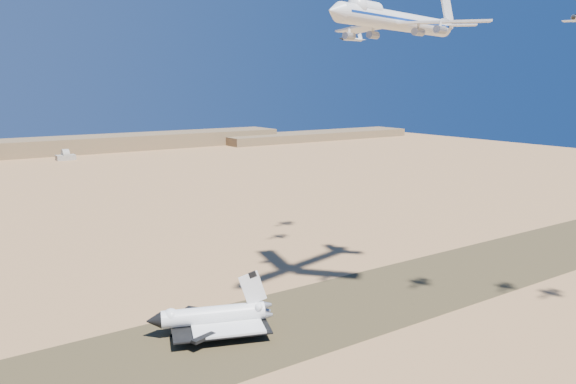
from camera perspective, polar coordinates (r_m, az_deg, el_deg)
ground at (r=191.59m, az=-0.57°, el=-13.24°), size 1200.00×1200.00×0.00m
runway at (r=191.58m, az=-0.57°, el=-13.23°), size 600.00×50.00×0.06m
ridgeline at (r=695.88m, az=-20.61°, el=4.30°), size 960.00×90.00×18.00m
shuttle at (r=184.82m, az=-7.68°, el=-12.49°), size 40.37×32.97×19.64m
carrier_747 at (r=192.59m, az=10.78°, el=16.73°), size 76.01×57.17×18.92m
crew_a at (r=183.94m, az=-4.11°, el=-14.00°), size 0.63×0.77×1.83m
crew_b at (r=183.55m, az=-3.94°, el=-14.08°), size 0.87×0.92×1.66m
crew_c at (r=184.16m, az=-3.31°, el=-13.95°), size 1.06×1.22×1.86m
chase_jet_e at (r=242.10m, az=6.49°, el=15.18°), size 13.88×7.61×3.46m
chase_jet_f at (r=267.82m, az=7.13°, el=16.15°), size 15.71×9.12×4.00m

